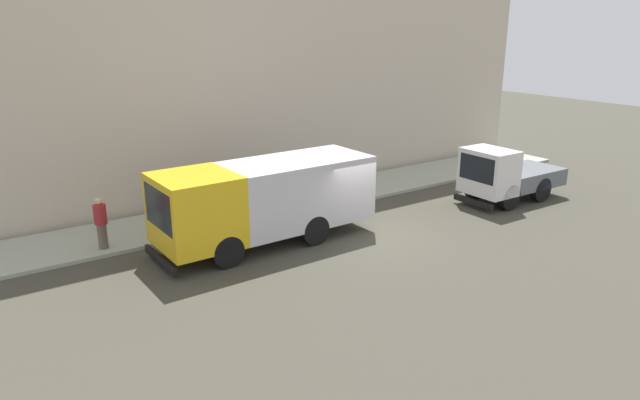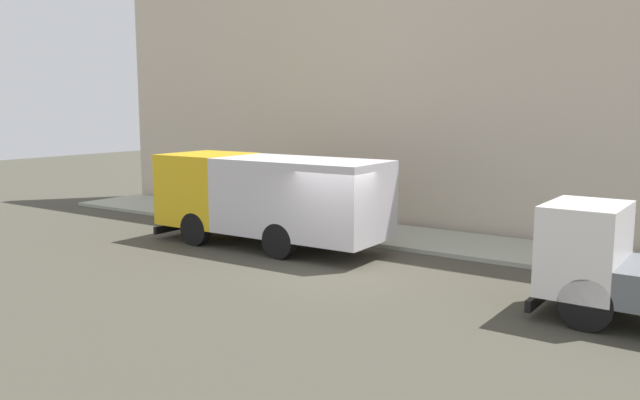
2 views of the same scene
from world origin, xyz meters
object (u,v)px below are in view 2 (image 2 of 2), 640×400
Objects in this scene: small_flatbed_truck at (640,271)px; large_utility_truck at (268,195)px; street_sign_post at (317,190)px; pedestrian_walking at (322,195)px; pedestrian_third at (208,193)px; pedestrian_standing at (271,197)px.

large_utility_truck is at bearing 82.66° from small_flatbed_truck.
large_utility_truck is 3.15× the size of street_sign_post.
large_utility_truck is at bearing 168.84° from street_sign_post.
pedestrian_walking is (4.05, 0.80, -0.52)m from large_utility_truck.
pedestrian_walking is at bearing 30.02° from street_sign_post.
pedestrian_third is (2.26, 4.74, -0.56)m from large_utility_truck.
large_utility_truck is 4.41× the size of pedestrian_third.
street_sign_post is at bearing 71.59° from small_flatbed_truck.
pedestrian_standing is at bearing -162.71° from pedestrian_walking.
small_flatbed_truck is 2.75× the size of pedestrian_third.
pedestrian_walking is at bearing 117.03° from pedestrian_standing.
pedestrian_standing is 0.74× the size of street_sign_post.
street_sign_post is at bearing 153.87° from pedestrian_third.
pedestrian_third is at bearing -103.96° from pedestrian_standing.
small_flatbed_truck is at bearing -99.06° from large_utility_truck.
pedestrian_third is (-1.79, 3.94, -0.03)m from pedestrian_walking.
street_sign_post reaches higher than pedestrian_third.
pedestrian_standing is (-1.41, 1.22, 0.01)m from pedestrian_walking.
pedestrian_walking is at bearing -178.70° from pedestrian_third.
street_sign_post reaches higher than small_flatbed_truck.
small_flatbed_truck is (-1.47, -10.36, -0.49)m from large_utility_truck.
street_sign_post reaches higher than pedestrian_walking.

